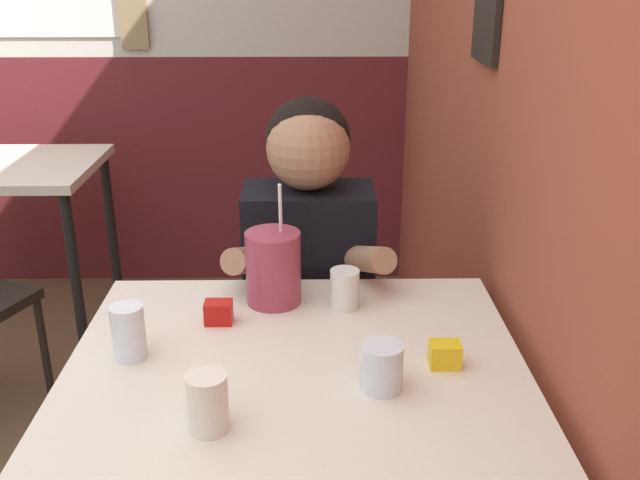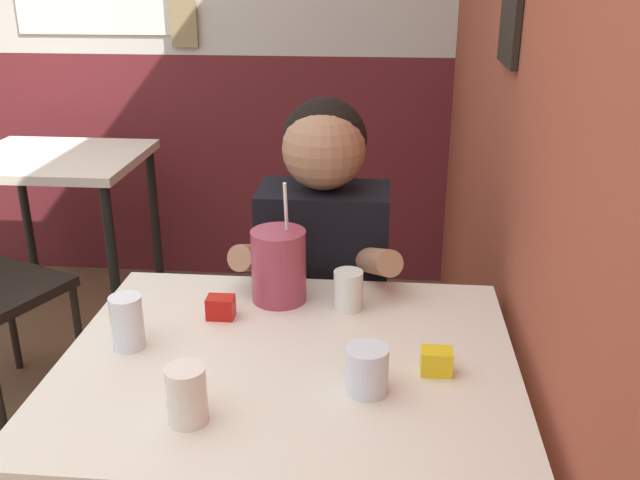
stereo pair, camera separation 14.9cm
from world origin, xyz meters
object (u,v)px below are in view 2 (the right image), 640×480
main_table (289,391)px  background_table (58,181)px  person_seated (323,301)px  cocktail_pitcher (279,266)px

main_table → background_table: same height
person_seated → cocktail_pitcher: (-0.08, -0.26, 0.22)m
background_table → person_seated: person_seated is taller
main_table → person_seated: 0.52m
person_seated → cocktail_pitcher: bearing=-107.6°
background_table → cocktail_pitcher: (1.11, -1.22, 0.19)m
background_table → cocktail_pitcher: size_ratio=2.65×
main_table → background_table: size_ratio=1.18×
person_seated → cocktail_pitcher: size_ratio=4.11×
main_table → background_table: 1.89m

